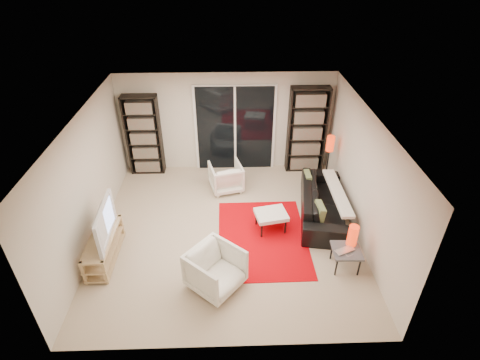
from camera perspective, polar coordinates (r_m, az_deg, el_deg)
name	(u,v)px	position (r m, az deg, el deg)	size (l,w,h in m)	color
floor	(228,231)	(7.48, -1.86, -7.73)	(5.00, 5.00, 0.00)	tan
wall_back	(227,123)	(8.96, -2.07, 8.73)	(5.00, 0.02, 2.40)	beige
wall_front	(227,289)	(4.86, -1.98, -16.25)	(5.00, 0.02, 2.40)	beige
wall_left	(87,182)	(7.23, -22.26, -0.34)	(0.02, 5.00, 2.40)	beige
wall_right	(364,178)	(7.19, 18.31, 0.35)	(0.02, 5.00, 2.40)	beige
ceiling	(225,118)	(6.19, -2.25, 9.36)	(5.00, 5.00, 0.02)	white
sliding_door	(235,129)	(8.99, -0.76, 7.78)	(1.92, 0.08, 2.16)	white
bookshelf_left	(144,136)	(9.13, -14.45, 6.58)	(0.80, 0.30, 1.95)	black
bookshelf_right	(307,130)	(9.06, 10.16, 7.46)	(0.90, 0.30, 2.10)	black
tv_stand	(104,247)	(7.16, -20.01, -9.60)	(0.41, 1.27, 0.50)	tan
tv	(99,223)	(6.81, -20.72, -6.13)	(1.11, 0.15, 0.64)	black
rug	(262,237)	(7.34, 3.42, -8.70)	(1.68, 2.28, 0.01)	#C30007
sofa	(323,202)	(7.88, 12.49, -3.31)	(2.16, 0.84, 0.63)	black
armchair_back	(226,177)	(8.49, -2.16, 0.49)	(0.69, 0.71, 0.64)	silver
armchair_front	(216,270)	(6.24, -3.74, -13.48)	(0.77, 0.79, 0.72)	silver
ottoman	(271,215)	(7.33, 4.75, -5.35)	(0.68, 0.60, 0.40)	silver
side_table	(347,252)	(6.78, 15.92, -10.46)	(0.50, 0.50, 0.40)	#4A4A4F
laptop	(346,252)	(6.68, 15.92, -10.56)	(0.34, 0.22, 0.03)	silver
table_lamp	(353,235)	(6.76, 16.80, -8.08)	(0.17, 0.17, 0.39)	red
floor_lamp	(329,149)	(8.50, 13.48, 4.58)	(0.19, 0.19, 1.28)	black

